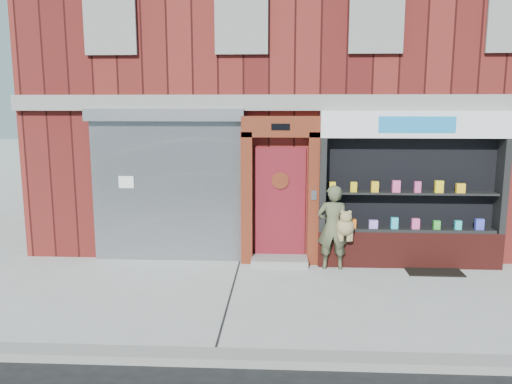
{
  "coord_description": "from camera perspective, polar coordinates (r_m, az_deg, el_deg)",
  "views": [
    {
      "loc": [
        -0.72,
        -7.74,
        3.06
      ],
      "look_at": [
        -1.18,
        1.0,
        1.57
      ],
      "focal_mm": 35.0,
      "sensor_mm": 36.0,
      "label": 1
    }
  ],
  "objects": [
    {
      "name": "shutter_bay",
      "position": [
        10.03,
        -10.19,
        1.8
      ],
      "size": [
        3.1,
        0.3,
        3.04
      ],
      "color": "gray",
      "rests_on": "ground"
    },
    {
      "name": "ground",
      "position": [
        8.36,
        7.89,
        -11.93
      ],
      "size": [
        80.0,
        80.0,
        0.0
      ],
      "primitive_type": "plane",
      "color": "#9E9E99",
      "rests_on": "ground"
    },
    {
      "name": "woman",
      "position": [
        9.6,
        8.93,
        -3.97
      ],
      "size": [
        0.69,
        0.46,
        1.62
      ],
      "color": "#4C5236",
      "rests_on": "ground"
    },
    {
      "name": "pharmacy_bay",
      "position": [
        10.01,
        17.21,
        -0.5
      ],
      "size": [
        3.5,
        0.41,
        3.0
      ],
      "color": "#501713",
      "rests_on": "ground"
    },
    {
      "name": "building",
      "position": [
        13.79,
        6.15,
        13.5
      ],
      "size": [
        12.0,
        8.16,
        8.0
      ],
      "color": "#4E1311",
      "rests_on": "ground"
    },
    {
      "name": "doormat",
      "position": [
        10.15,
        19.53,
        -8.4
      ],
      "size": [
        1.03,
        0.73,
        0.03
      ],
      "primitive_type": "cube",
      "rotation": [
        0.0,
        0.0,
        -0.02
      ],
      "color": "black",
      "rests_on": "ground"
    },
    {
      "name": "curb",
      "position": [
        6.39,
        9.59,
        -18.51
      ],
      "size": [
        60.0,
        0.3,
        0.12
      ],
      "primitive_type": "cube",
      "color": "gray",
      "rests_on": "ground"
    },
    {
      "name": "red_door_bay",
      "position": [
        9.74,
        2.77,
        0.16
      ],
      "size": [
        1.52,
        0.58,
        2.9
      ],
      "color": "#5A1E0F",
      "rests_on": "ground"
    }
  ]
}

